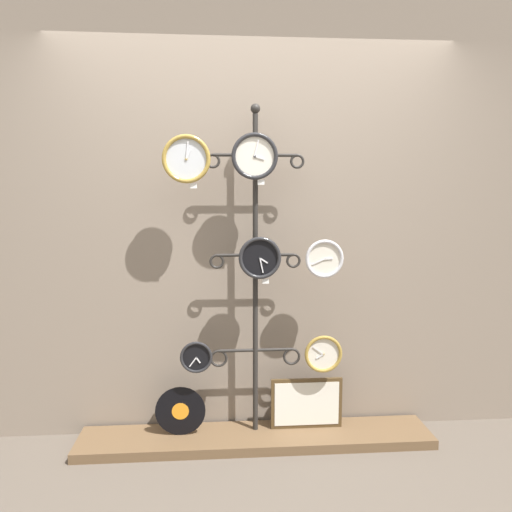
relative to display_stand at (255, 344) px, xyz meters
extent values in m
plane|color=brown|center=(0.00, -0.41, -0.62)|extent=(12.00, 12.00, 0.00)
cube|color=gray|center=(0.00, 0.16, 0.78)|extent=(4.40, 0.04, 2.80)
cube|color=brown|center=(0.00, -0.06, -0.59)|extent=(2.20, 0.36, 0.06)
cylinder|color=#282623|center=(0.00, 0.00, -0.61)|extent=(0.39, 0.39, 0.02)
cylinder|color=#282623|center=(0.00, 0.00, 0.40)|extent=(0.03, 0.03, 2.00)
sphere|color=#282623|center=(0.00, 0.00, 1.43)|extent=(0.06, 0.06, 0.06)
cylinder|color=#282623|center=(-0.13, 0.00, 1.16)|extent=(0.25, 0.02, 0.02)
torus|color=#282623|center=(-0.25, 0.00, 1.12)|extent=(0.09, 0.02, 0.09)
cylinder|color=#282623|center=(0.13, 0.00, 1.16)|extent=(0.25, 0.02, 0.02)
torus|color=#282623|center=(0.25, 0.00, 1.12)|extent=(0.09, 0.02, 0.09)
cylinder|color=#282623|center=(-0.12, 0.00, 0.56)|extent=(0.23, 0.02, 0.02)
torus|color=#282623|center=(-0.23, 0.00, 0.52)|extent=(0.09, 0.02, 0.09)
cylinder|color=#282623|center=(0.12, 0.00, 0.56)|extent=(0.23, 0.02, 0.02)
torus|color=#282623|center=(0.23, 0.00, 0.52)|extent=(0.09, 0.02, 0.09)
cylinder|color=#282623|center=(-0.11, 0.00, -0.04)|extent=(0.23, 0.02, 0.02)
torus|color=#282623|center=(-0.23, 0.00, -0.09)|extent=(0.11, 0.02, 0.11)
cylinder|color=#282623|center=(0.11, 0.00, -0.04)|extent=(0.23, 0.02, 0.02)
torus|color=#282623|center=(0.23, 0.00, -0.09)|extent=(0.11, 0.02, 0.11)
cylinder|color=silver|center=(-0.40, -0.10, 1.13)|extent=(0.25, 0.02, 0.25)
torus|color=#A58438|center=(-0.40, -0.11, 1.13)|extent=(0.28, 0.03, 0.28)
cylinder|color=#A58438|center=(-0.40, -0.11, 1.13)|extent=(0.02, 0.01, 0.02)
cube|color=silver|center=(-0.39, -0.11, 1.16)|extent=(0.03, 0.00, 0.06)
cube|color=silver|center=(-0.40, -0.12, 1.18)|extent=(0.02, 0.00, 0.10)
cylinder|color=silver|center=(-0.01, -0.07, 1.15)|extent=(0.25, 0.02, 0.25)
torus|color=#262628|center=(-0.01, -0.09, 1.15)|extent=(0.27, 0.02, 0.27)
cylinder|color=#262628|center=(-0.01, -0.09, 1.15)|extent=(0.01, 0.01, 0.01)
cube|color=silver|center=(0.02, -0.09, 1.14)|extent=(0.06, 0.00, 0.03)
cube|color=silver|center=(0.00, -0.09, 1.19)|extent=(0.03, 0.00, 0.09)
cylinder|color=black|center=(0.02, -0.09, 0.55)|extent=(0.23, 0.02, 0.23)
torus|color=#262628|center=(0.02, -0.10, 0.55)|extent=(0.25, 0.02, 0.25)
cylinder|color=#262628|center=(0.02, -0.10, 0.55)|extent=(0.01, 0.01, 0.01)
cube|color=silver|center=(0.04, -0.10, 0.54)|extent=(0.05, 0.00, 0.04)
cube|color=silver|center=(0.03, -0.11, 0.51)|extent=(0.03, 0.00, 0.09)
cylinder|color=silver|center=(0.41, -0.08, 0.54)|extent=(0.21, 0.02, 0.21)
torus|color=silver|center=(0.41, -0.10, 0.54)|extent=(0.23, 0.02, 0.23)
cylinder|color=silver|center=(0.41, -0.10, 0.54)|extent=(0.01, 0.01, 0.01)
cube|color=silver|center=(0.43, -0.10, 0.55)|extent=(0.05, 0.00, 0.01)
cube|color=silver|center=(0.37, -0.10, 0.53)|extent=(0.08, 0.00, 0.04)
cylinder|color=black|center=(-0.36, -0.09, -0.04)|extent=(0.18, 0.02, 0.18)
torus|color=#262628|center=(-0.36, -0.11, -0.04)|extent=(0.19, 0.02, 0.19)
cylinder|color=#262628|center=(-0.36, -0.11, -0.04)|extent=(0.01, 0.01, 0.01)
cube|color=silver|center=(-0.35, -0.11, -0.06)|extent=(0.03, 0.00, 0.04)
cube|color=silver|center=(-0.38, -0.11, -0.07)|extent=(0.05, 0.00, 0.06)
cylinder|color=silver|center=(0.41, -0.07, -0.05)|extent=(0.21, 0.02, 0.21)
torus|color=#A58438|center=(0.41, -0.08, -0.05)|extent=(0.23, 0.02, 0.23)
cylinder|color=#A58438|center=(0.41, -0.08, -0.05)|extent=(0.01, 0.01, 0.01)
cube|color=silver|center=(0.39, -0.08, -0.06)|extent=(0.05, 0.00, 0.03)
cube|color=silver|center=(0.38, -0.08, -0.02)|extent=(0.07, 0.00, 0.06)
cylinder|color=black|center=(-0.47, -0.04, -0.40)|extent=(0.31, 0.01, 0.31)
cylinder|color=orange|center=(-0.47, -0.05, -0.40)|extent=(0.11, 0.00, 0.11)
cube|color=#4C381E|center=(0.33, 0.00, -0.40)|extent=(0.46, 0.02, 0.33)
cube|color=white|center=(0.33, -0.01, -0.40)|extent=(0.41, 0.00, 0.28)
cube|color=white|center=(-0.36, -0.11, 0.98)|extent=(0.04, 0.00, 0.03)
cube|color=white|center=(0.03, -0.08, 1.00)|extent=(0.04, 0.00, 0.03)
cube|color=white|center=(0.05, -0.10, 0.41)|extent=(0.04, 0.00, 0.03)
camera|label=1|loc=(-0.23, -3.01, 0.93)|focal=35.00mm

